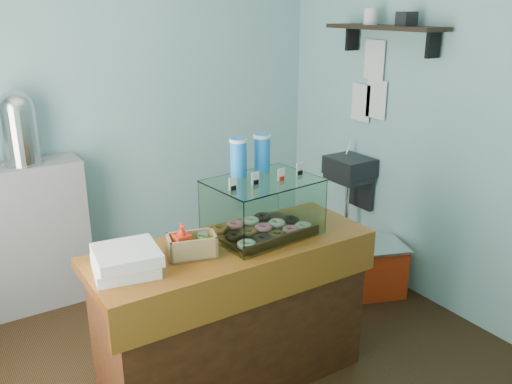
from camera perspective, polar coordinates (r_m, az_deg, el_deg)
ground at (r=3.66m, az=-4.40°, el=-16.99°), size 3.50×3.50×0.00m
room_shell at (r=3.01m, az=-4.85°, el=10.50°), size 3.54×3.04×2.82m
counter at (r=3.22m, az=-2.40°, el=-12.68°), size 1.60×0.60×0.90m
back_shelf at (r=4.29m, az=-23.99°, el=-4.61°), size 1.00×0.32×1.10m
display_case at (r=3.10m, az=0.40°, el=-1.27°), size 0.64×0.49×0.55m
condiment_crate at (r=2.86m, az=-6.98°, el=-5.52°), size 0.28×0.21×0.19m
pastry_boxes at (r=2.76m, az=-13.54°, el=-7.01°), size 0.35×0.36×0.12m
coffee_urn at (r=4.06m, az=-23.78°, el=6.36°), size 0.28×0.28×0.51m
red_cooler at (r=4.36m, az=12.19°, el=-7.88°), size 0.56×0.50×0.41m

